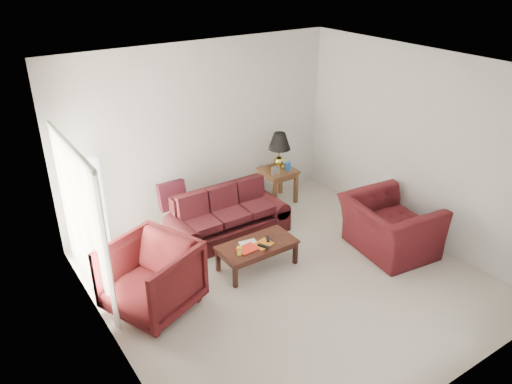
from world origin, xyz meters
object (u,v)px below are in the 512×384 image
(floor_lamp, at_px, (98,207))
(sofa, at_px, (228,216))
(coffee_table, at_px, (257,255))
(armchair_right, at_px, (389,226))
(end_table, at_px, (278,185))
(armchair_left, at_px, (151,277))

(floor_lamp, bearing_deg, sofa, -21.44)
(sofa, bearing_deg, coffee_table, -90.53)
(armchair_right, bearing_deg, floor_lamp, 63.71)
(end_table, distance_m, coffee_table, 2.19)
(sofa, xyz_separation_m, armchair_left, (-1.75, -0.98, 0.09))
(sofa, height_order, end_table, sofa)
(sofa, distance_m, floor_lamp, 2.01)
(floor_lamp, bearing_deg, armchair_right, -33.42)
(sofa, xyz_separation_m, armchair_right, (1.86, -1.72, 0.03))
(armchair_left, bearing_deg, armchair_right, 55.95)
(end_table, xyz_separation_m, armchair_right, (0.43, -2.33, 0.11))
(sofa, relative_size, armchair_right, 1.48)
(end_table, bearing_deg, sofa, -157.06)
(sofa, bearing_deg, armchair_left, -145.76)
(armchair_left, bearing_deg, coffee_table, 68.05)
(sofa, relative_size, armchair_left, 1.83)
(coffee_table, bearing_deg, armchair_right, -37.03)
(floor_lamp, bearing_deg, end_table, -2.03)
(end_table, distance_m, armchair_right, 2.37)
(sofa, distance_m, end_table, 1.56)
(end_table, bearing_deg, armchair_left, -153.47)
(end_table, height_order, coffee_table, end_table)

